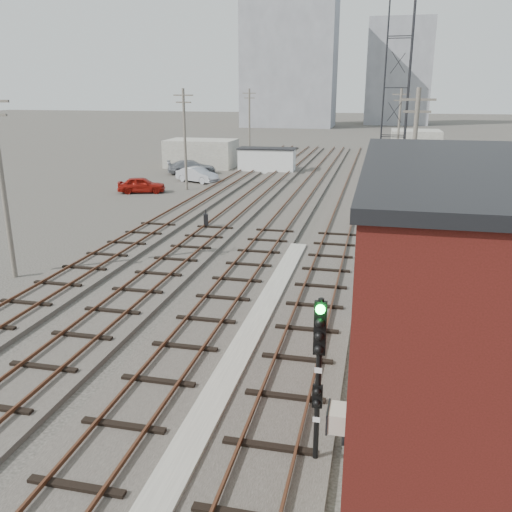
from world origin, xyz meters
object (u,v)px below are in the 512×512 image
(car_silver, at_px, (197,175))
(site_trailer, at_px, (267,160))
(switch_stand, at_px, (206,221))
(car_grey, at_px, (192,167))
(car_red, at_px, (142,185))
(signal_mast, at_px, (318,370))

(car_silver, bearing_deg, site_trailer, -10.22)
(switch_stand, distance_m, site_trailer, 26.55)
(switch_stand, relative_size, car_silver, 0.28)
(switch_stand, distance_m, car_silver, 19.36)
(car_silver, bearing_deg, car_grey, 47.66)
(car_red, bearing_deg, switch_stand, -157.40)
(signal_mast, height_order, site_trailer, signal_mast)
(signal_mast, xyz_separation_m, car_grey, (-18.96, 45.00, -1.89))
(car_red, bearing_deg, site_trailer, -46.85)
(signal_mast, bearing_deg, switch_stand, 114.28)
(car_grey, bearing_deg, site_trailer, -88.87)
(site_trailer, distance_m, car_grey, 8.44)
(car_silver, height_order, car_grey, car_grey)
(car_silver, distance_m, car_grey, 5.53)
(car_red, xyz_separation_m, car_silver, (3.00, 6.61, 0.02))
(car_silver, bearing_deg, car_red, 178.17)
(car_red, height_order, car_grey, car_grey)
(signal_mast, relative_size, switch_stand, 3.48)
(car_red, relative_size, car_grey, 0.80)
(site_trailer, height_order, car_grey, site_trailer)
(switch_stand, xyz_separation_m, car_red, (-9.75, 11.54, 0.12))
(signal_mast, distance_m, car_red, 38.76)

